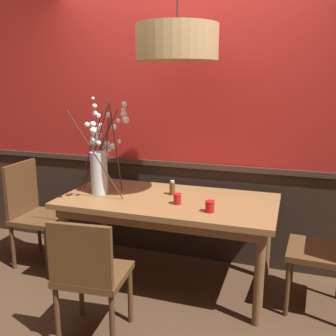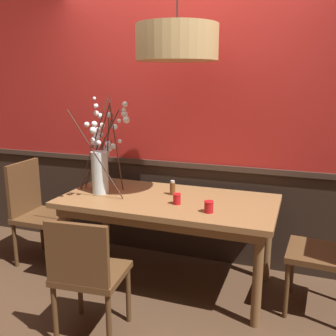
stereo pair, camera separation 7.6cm
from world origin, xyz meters
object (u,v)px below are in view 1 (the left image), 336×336
(dining_table, at_px, (168,208))
(chair_far_side_right, at_px, (222,201))
(chair_near_side_left, at_px, (89,272))
(chair_head_west_end, at_px, (33,208))
(candle_holder_nearer_edge, at_px, (210,206))
(chair_far_side_left, at_px, (167,196))
(chair_head_east_end, at_px, (329,245))
(vase_with_blossoms, at_px, (100,162))
(candle_holder_nearer_center, at_px, (177,199))
(pendant_lamp, at_px, (177,43))
(condiment_bottle, at_px, (172,188))

(dining_table, distance_m, chair_far_side_right, 0.89)
(chair_near_side_left, height_order, chair_head_west_end, chair_head_west_end)
(chair_head_west_end, xyz_separation_m, candle_holder_nearer_edge, (1.74, -0.20, 0.27))
(dining_table, xyz_separation_m, chair_far_side_left, (-0.30, 0.85, -0.17))
(chair_head_east_end, bearing_deg, chair_far_side_right, 139.44)
(vase_with_blossoms, relative_size, candle_holder_nearer_edge, 9.43)
(dining_table, xyz_separation_m, candle_holder_nearer_center, (0.12, -0.11, 0.13))
(candle_holder_nearer_edge, bearing_deg, pendant_lamp, 145.99)
(dining_table, bearing_deg, vase_with_blossoms, -179.18)
(candle_holder_nearer_center, relative_size, candle_holder_nearer_edge, 0.98)
(chair_far_side_right, xyz_separation_m, chair_near_side_left, (-0.55, -1.69, -0.02))
(chair_head_east_end, xyz_separation_m, condiment_bottle, (-1.25, 0.11, 0.29))
(vase_with_blossoms, bearing_deg, dining_table, 0.82)
(vase_with_blossoms, xyz_separation_m, candle_holder_nearer_center, (0.72, -0.11, -0.23))
(vase_with_blossoms, xyz_separation_m, condiment_bottle, (0.61, 0.12, -0.21))
(chair_far_side_right, relative_size, candle_holder_nearer_edge, 10.53)
(dining_table, distance_m, chair_near_side_left, 0.92)
(dining_table, xyz_separation_m, candle_holder_nearer_edge, (0.40, -0.22, 0.13))
(chair_far_side_left, bearing_deg, pendant_lamp, -66.47)
(chair_head_east_end, bearing_deg, chair_head_west_end, -179.53)
(candle_holder_nearer_edge, xyz_separation_m, pendant_lamp, (-0.33, 0.22, 1.18))
(chair_far_side_right, bearing_deg, pendant_lamp, -105.60)
(vase_with_blossoms, height_order, candle_holder_nearer_center, vase_with_blossoms)
(chair_near_side_left, distance_m, chair_head_east_end, 1.74)
(chair_head_east_end, distance_m, chair_head_west_end, 2.59)
(condiment_bottle, bearing_deg, candle_holder_nearer_edge, -39.85)
(dining_table, height_order, candle_holder_nearer_center, candle_holder_nearer_center)
(dining_table, relative_size, candle_holder_nearer_center, 20.56)
(chair_near_side_left, xyz_separation_m, pendant_lamp, (0.32, 0.87, 1.49))
(chair_near_side_left, height_order, candle_holder_nearer_edge, chair_near_side_left)
(pendant_lamp, bearing_deg, chair_near_side_left, -110.20)
(candle_holder_nearer_edge, bearing_deg, candle_holder_nearer_center, 159.88)
(dining_table, relative_size, chair_far_side_left, 1.97)
(chair_far_side_left, distance_m, candle_holder_nearer_center, 1.09)
(dining_table, distance_m, candle_holder_nearer_edge, 0.47)
(dining_table, distance_m, pendant_lamp, 1.31)
(dining_table, height_order, chair_head_east_end, chair_head_east_end)
(dining_table, distance_m, chair_head_east_end, 1.26)
(chair_far_side_left, bearing_deg, condiment_bottle, -67.94)
(vase_with_blossoms, xyz_separation_m, candle_holder_nearer_edge, (1.01, -0.21, -0.23))
(dining_table, relative_size, chair_near_side_left, 2.02)
(chair_far_side_right, bearing_deg, chair_head_west_end, -152.94)
(dining_table, bearing_deg, chair_head_west_end, -179.35)
(chair_head_west_end, bearing_deg, vase_with_blossoms, 0.50)
(candle_holder_nearer_center, height_order, candle_holder_nearer_edge, candle_holder_nearer_edge)
(dining_table, relative_size, chair_head_east_end, 1.88)
(dining_table, height_order, condiment_bottle, condiment_bottle)
(chair_head_east_end, distance_m, condiment_bottle, 1.29)
(dining_table, xyz_separation_m, chair_head_east_end, (1.25, 0.01, -0.15))
(vase_with_blossoms, bearing_deg, candle_holder_nearer_center, -8.32)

